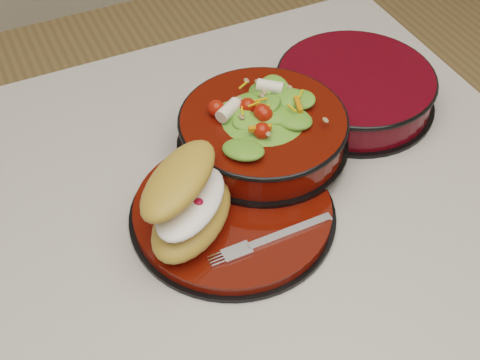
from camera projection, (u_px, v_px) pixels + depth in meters
name	position (u px, v px, depth m)	size (l,w,h in m)	color
dinner_plate	(233.00, 211.00, 0.85)	(0.27, 0.27, 0.02)	black
salad_bowl	(263.00, 125.00, 0.90)	(0.24, 0.24, 0.10)	black
croissant	(189.00, 201.00, 0.79)	(0.16, 0.17, 0.09)	#B98438
fork	(274.00, 237.00, 0.81)	(0.15, 0.02, 0.00)	silver
extra_bowl	(355.00, 88.00, 1.00)	(0.24, 0.24, 0.05)	black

